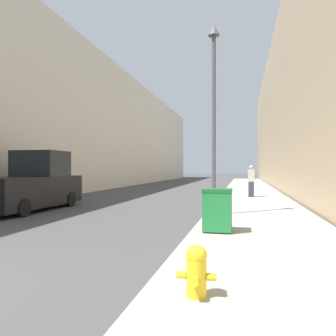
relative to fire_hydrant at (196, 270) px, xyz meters
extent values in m
cube|color=#9E998E|center=(1.12, 16.81, -0.40)|extent=(3.68, 60.00, 0.14)
cube|color=beige|center=(-16.03, 24.81, 4.90)|extent=(12.00, 60.00, 10.72)
cylinder|color=yellow|center=(0.00, 0.01, -0.10)|extent=(0.25, 0.25, 0.46)
sphere|color=yellow|center=(0.00, 0.01, 0.17)|extent=(0.26, 0.26, 0.26)
cylinder|color=yellow|center=(0.00, 0.01, 0.25)|extent=(0.07, 0.07, 0.06)
cylinder|color=yellow|center=(0.00, -0.18, -0.08)|extent=(0.11, 0.12, 0.11)
cylinder|color=yellow|center=(-0.18, 0.01, -0.08)|extent=(0.12, 0.09, 0.09)
cylinder|color=yellow|center=(0.18, 0.01, -0.08)|extent=(0.12, 0.09, 0.09)
cube|color=#1E7538|center=(-0.06, 4.20, 0.18)|extent=(0.69, 0.65, 0.95)
cube|color=#16572A|center=(-0.06, 4.20, 0.69)|extent=(0.71, 0.67, 0.08)
cylinder|color=black|center=(-0.35, 4.48, -0.25)|extent=(0.05, 0.16, 0.16)
cylinder|color=black|center=(0.24, 4.48, -0.25)|extent=(0.05, 0.16, 0.16)
cylinder|color=#4C4C51|center=(-0.40, 7.15, -0.20)|extent=(0.26, 0.26, 0.25)
cylinder|color=#4C4C51|center=(-0.40, 7.15, 2.70)|extent=(0.13, 0.13, 6.06)
cone|color=#4C4C51|center=(-0.40, 7.15, 5.93)|extent=(0.40, 0.40, 0.40)
cube|color=black|center=(-7.96, 7.68, 0.30)|extent=(2.11, 5.17, 1.19)
cube|color=black|center=(-7.96, 8.58, 1.44)|extent=(1.94, 1.65, 1.09)
cylinder|color=black|center=(-8.94, 9.28, -0.15)|extent=(0.24, 0.64, 0.64)
cylinder|color=black|center=(-6.97, 9.28, -0.15)|extent=(0.24, 0.64, 0.64)
cylinder|color=black|center=(-6.97, 6.07, -0.15)|extent=(0.24, 0.64, 0.64)
cube|color=#2D3347|center=(1.01, 14.46, 0.09)|extent=(0.30, 0.21, 0.84)
cube|color=#B7B2A3|center=(1.01, 14.46, 0.85)|extent=(0.35, 0.21, 0.67)
sphere|color=tan|center=(1.01, 14.46, 1.29)|extent=(0.23, 0.23, 0.23)
camera|label=1|loc=(0.55, -3.97, 1.24)|focal=35.00mm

